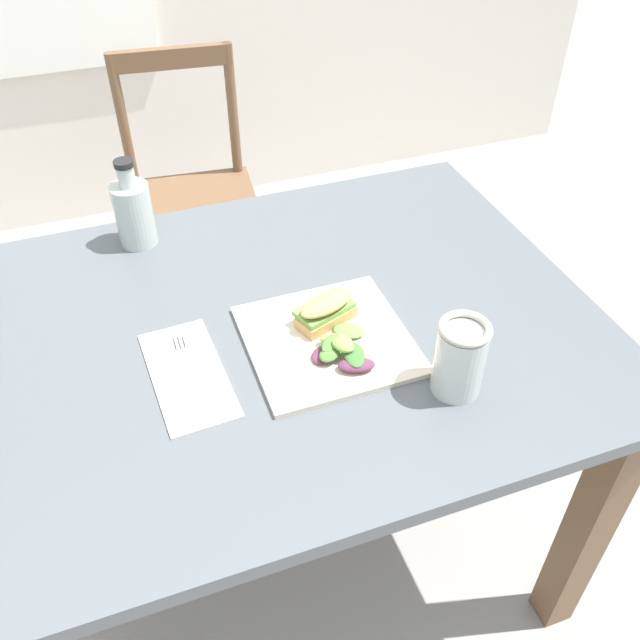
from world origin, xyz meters
TOP-DOWN VIEW (x-y plane):
  - ground_plane at (0.00, 0.00)m, footprint 8.20×8.20m
  - dining_table at (0.09, 0.17)m, footprint 1.18×0.91m
  - chair_wooden_far at (0.09, 1.16)m, footprint 0.44×0.44m
  - plate_lunch at (0.15, 0.09)m, footprint 0.28×0.28m
  - sandwich_half_front at (0.17, 0.13)m, footprint 0.12×0.09m
  - salad_mixed_greens at (0.16, 0.04)m, footprint 0.13×0.14m
  - napkin_folded at (-0.10, 0.09)m, footprint 0.13×0.26m
  - fork_on_napkin at (-0.10, 0.11)m, footprint 0.03×0.19m
  - bottle_cold_brew at (-0.11, 0.53)m, footprint 0.08×0.08m
  - mason_jar_iced_tea at (0.32, -0.09)m, footprint 0.09×0.09m

SIDE VIEW (x-z plane):
  - ground_plane at x=0.00m, z-range 0.00..0.00m
  - chair_wooden_far at x=0.09m, z-range 0.01..0.88m
  - dining_table at x=0.09m, z-range 0.24..0.98m
  - napkin_folded at x=-0.10m, z-range 0.74..0.74m
  - plate_lunch at x=0.15m, z-range 0.74..0.75m
  - fork_on_napkin at x=-0.10m, z-range 0.74..0.75m
  - salad_mixed_greens at x=0.16m, z-range 0.75..0.78m
  - sandwich_half_front at x=0.17m, z-range 0.75..0.81m
  - mason_jar_iced_tea at x=0.32m, z-range 0.73..0.87m
  - bottle_cold_brew at x=-0.11m, z-range 0.71..0.90m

